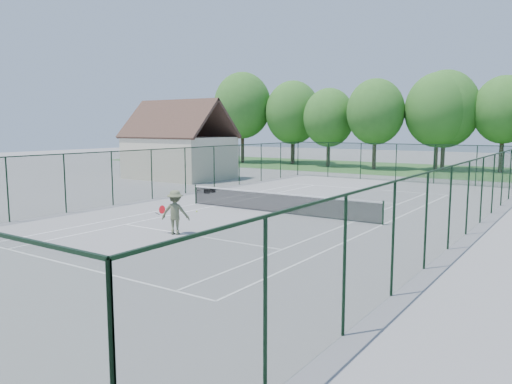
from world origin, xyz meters
TOP-DOWN VIEW (x-y plane):
  - ground at (0.00, 0.00)m, footprint 140.00×140.00m
  - grass_far at (0.00, 30.00)m, footprint 80.00×16.00m
  - court_lines at (0.00, 0.00)m, footprint 11.05×23.85m
  - tennis_net at (0.00, 0.00)m, footprint 11.08×0.08m
  - fence_enclosure at (0.00, 0.00)m, footprint 18.05×36.05m
  - utility_building at (-16.00, 10.00)m, footprint 8.60×6.27m
  - tree_line_far at (0.00, 30.00)m, footprint 39.40×6.40m
  - sports_bag_a at (-7.82, 3.76)m, footprint 0.40×0.30m
  - sports_bag_b at (-7.89, 4.40)m, footprint 0.46×0.36m
  - tennis_player at (-0.83, -6.62)m, footprint 1.71×1.11m

SIDE VIEW (x-z plane):
  - ground at x=0.00m, z-range 0.00..0.00m
  - court_lines at x=0.00m, z-range 0.00..0.01m
  - grass_far at x=0.00m, z-range 0.00..0.01m
  - sports_bag_a at x=-7.82m, z-range 0.00..0.29m
  - sports_bag_b at x=-7.89m, z-range 0.00..0.32m
  - tennis_net at x=0.00m, z-range 0.03..1.13m
  - tennis_player at x=-0.83m, z-range 0.00..1.82m
  - fence_enclosure at x=0.00m, z-range 0.05..3.07m
  - utility_building at x=-16.00m, z-range -0.20..6.44m
  - tree_line_far at x=0.00m, z-range 1.14..10.84m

